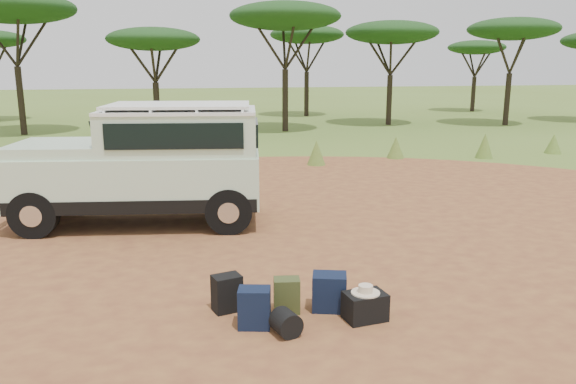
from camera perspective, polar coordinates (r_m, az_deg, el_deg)
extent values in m
plane|color=#5B7429|center=(9.38, -1.40, -6.72)|extent=(140.00, 140.00, 0.00)
cylinder|color=#9A6232|center=(9.38, -1.40, -6.70)|extent=(23.00, 23.00, 0.01)
cone|color=#5B7429|center=(17.73, -26.36, 2.68)|extent=(0.60, 0.60, 0.85)
cone|color=#5B7429|center=(18.15, -16.45, 3.46)|extent=(0.60, 0.60, 0.70)
cone|color=#5B7429|center=(17.77, -6.85, 4.03)|extent=(0.60, 0.60, 0.90)
cone|color=#5B7429|center=(17.92, 2.90, 4.01)|extent=(0.60, 0.60, 0.80)
cone|color=#5B7429|center=(19.56, 10.89, 4.47)|extent=(0.60, 0.60, 0.75)
cone|color=#5B7429|center=(20.41, 19.36, 4.46)|extent=(0.60, 0.60, 0.85)
cone|color=#5B7429|center=(22.45, 25.37, 4.45)|extent=(0.60, 0.60, 0.70)
cylinder|color=black|center=(28.44, -25.49, 8.35)|extent=(0.28, 0.28, 3.06)
ellipsoid|color=#153513|center=(28.50, -26.30, 16.46)|extent=(5.50, 5.50, 1.38)
cylinder|color=black|center=(26.96, -13.17, 8.30)|extent=(0.28, 0.28, 2.34)
ellipsoid|color=#153513|center=(26.91, -13.52, 14.88)|extent=(4.20, 4.20, 1.05)
cylinder|color=black|center=(27.13, -0.28, 9.28)|extent=(0.28, 0.28, 2.93)
ellipsoid|color=#153513|center=(27.17, -0.29, 17.45)|extent=(5.20, 5.20, 1.30)
cylinder|color=black|center=(30.56, 10.24, 9.18)|extent=(0.28, 0.28, 2.61)
ellipsoid|color=#153513|center=(30.55, 10.51, 15.65)|extent=(4.80, 4.80, 1.20)
cylinder|color=black|center=(32.05, 21.37, 8.75)|extent=(0.28, 0.28, 2.70)
ellipsoid|color=#153513|center=(32.05, 21.91, 15.12)|extent=(4.60, 4.60, 1.15)
cylinder|color=black|center=(35.31, 1.89, 9.91)|extent=(0.28, 0.28, 2.70)
ellipsoid|color=#153513|center=(35.31, 1.94, 15.70)|extent=(4.50, 4.50, 1.12)
cylinder|color=black|center=(40.85, 18.30, 9.42)|extent=(0.28, 0.28, 2.34)
ellipsoid|color=#153513|center=(40.82, 18.61, 13.75)|extent=(3.80, 3.80, 0.95)
cube|color=silver|center=(11.55, -14.85, 1.44)|extent=(4.98, 2.63, 1.00)
cube|color=black|center=(11.63, -14.75, -0.37)|extent=(4.89, 2.65, 0.25)
cube|color=silver|center=(11.28, -10.86, 5.98)|extent=(3.18, 2.29, 0.79)
cube|color=white|center=(11.24, -10.96, 8.13)|extent=(3.19, 2.32, 0.06)
cube|color=white|center=(11.23, -10.98, 8.67)|extent=(2.94, 2.17, 0.05)
cube|color=silver|center=(11.84, -22.16, 4.16)|extent=(2.00, 2.07, 0.21)
cube|color=black|center=(11.55, -18.06, 5.93)|extent=(0.41, 1.61, 0.55)
cube|color=black|center=(10.34, -11.50, 5.56)|extent=(2.48, 0.41, 0.47)
cube|color=black|center=(12.22, -10.34, 6.69)|extent=(2.48, 0.41, 0.47)
cube|color=black|center=(11.20, -3.23, 6.13)|extent=(0.28, 1.55, 0.43)
cube|color=black|center=(12.32, -25.94, -0.23)|extent=(0.43, 1.91, 0.36)
cylinder|color=black|center=(12.22, -26.88, 3.61)|extent=(0.28, 1.36, 0.07)
cylinder|color=black|center=(12.31, -26.62, 1.05)|extent=(0.28, 1.36, 0.07)
cylinder|color=silver|center=(12.53, -26.36, 2.88)|extent=(0.11, 0.24, 0.23)
cube|color=white|center=(12.32, -26.36, 0.34)|extent=(0.11, 0.44, 0.13)
cylinder|color=black|center=(12.43, -16.63, 5.92)|extent=(0.10, 0.10, 0.87)
cylinder|color=black|center=(11.36, -24.41, -2.08)|extent=(0.92, 0.42, 0.88)
cylinder|color=black|center=(12.91, -21.84, -0.17)|extent=(0.92, 0.42, 0.88)
cylinder|color=black|center=(10.63, -6.04, -1.94)|extent=(0.92, 0.42, 0.88)
cylinder|color=black|center=(12.28, -5.76, 0.07)|extent=(0.92, 0.42, 0.88)
cube|color=black|center=(7.43, -6.22, -10.19)|extent=(0.41, 0.35, 0.49)
cube|color=#101832|center=(6.96, -3.44, -11.69)|extent=(0.44, 0.36, 0.50)
cube|color=#434921|center=(7.35, -0.13, -10.48)|extent=(0.36, 0.29, 0.46)
cube|color=#101832|center=(7.43, 4.22, -10.11)|extent=(0.51, 0.44, 0.49)
cube|color=black|center=(7.23, 7.83, -11.45)|extent=(0.55, 0.42, 0.36)
cylinder|color=black|center=(6.81, -0.21, -13.16)|extent=(0.38, 0.38, 0.31)
cylinder|color=beige|center=(7.16, 7.87, -10.09)|extent=(0.36, 0.36, 0.02)
cylinder|color=beige|center=(7.14, 7.89, -9.70)|extent=(0.18, 0.18, 0.09)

